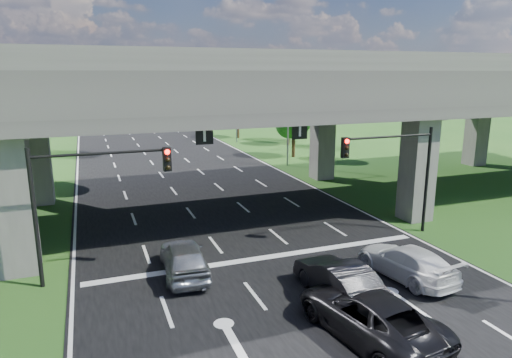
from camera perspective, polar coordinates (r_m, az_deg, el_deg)
ground at (r=19.87m, az=4.87°, el=-13.54°), size 160.00×160.00×0.00m
road at (r=28.54m, az=-3.75°, el=-5.02°), size 18.00×120.00×0.03m
overpass at (r=29.05m, az=-5.15°, el=11.17°), size 80.00×15.00×10.00m
signal_right at (r=25.71m, az=17.18°, el=1.99°), size 5.76×0.54×6.00m
signal_left at (r=20.48m, az=-20.19°, el=-1.00°), size 5.76×0.54×6.00m
streetlight_far at (r=43.88m, az=3.58°, el=9.17°), size 3.38×0.25×10.00m
streetlight_beyond at (r=58.83m, az=-2.86°, el=10.20°), size 3.38×0.25×10.00m
tree_left_near at (r=42.65m, az=-28.95°, el=6.05°), size 4.50×4.50×7.80m
tree_left_far at (r=58.35m, az=-25.86°, el=8.19°), size 4.80×4.80×8.32m
tree_right_near at (r=48.84m, az=4.82°, el=7.97°), size 4.20×4.20×7.28m
tree_right_mid at (r=57.36m, az=4.12°, el=8.43°), size 3.91×3.90×6.76m
tree_right_far at (r=63.29m, az=-2.26°, el=9.49°), size 4.50×4.50×7.80m
car_silver at (r=20.96m, az=-8.98°, el=-9.69°), size 2.20×4.80×1.60m
car_dark at (r=19.01m, az=10.28°, el=-12.28°), size 1.87×4.84×1.57m
car_white at (r=21.54m, az=18.23°, el=-9.82°), size 2.66×5.16×1.43m
car_trailing at (r=16.75m, az=13.97°, el=-16.12°), size 3.43×6.10×1.61m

